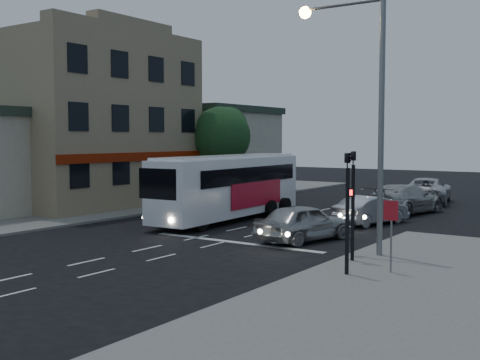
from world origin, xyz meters
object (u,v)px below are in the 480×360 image
Objects in this scene: car_suv at (304,222)px; car_sedan_c at (427,190)px; streetlight at (364,94)px; traffic_signal_side at (348,198)px; car_sedan_a at (371,210)px; street_tree at (221,134)px; regulatory_sign at (391,224)px; tour_bus at (229,185)px; car_sedan_b at (405,199)px; traffic_signal_main at (353,192)px.

car_sedan_c reaches higher than car_suv.
traffic_signal_side is at bearing -74.30° from streetlight.
car_sedan_a is 0.69× the size of street_tree.
street_tree is (-12.80, 5.13, 3.80)m from car_sedan_a.
traffic_signal_side reaches higher than regulatory_sign.
car_suv is 2.06× the size of regulatory_sign.
tour_bus is 7.09m from car_suv.
car_sedan_a is at bearing -80.77° from car_suv.
car_sedan_b is (6.53, 7.64, -0.97)m from tour_bus.
car_sedan_b is at bearing -74.06° from car_sedan_a.
car_sedan_a is 1.04× the size of traffic_signal_side.
street_tree is at bearing 15.88° from car_sedan_c.
street_tree is at bearing 140.49° from streetlight.
traffic_signal_main is 1.00× the size of traffic_signal_side.
regulatory_sign reaches higher than car_sedan_a.
regulatory_sign is (4.71, -10.13, 0.90)m from car_sedan_a.
car_sedan_a is 1.93× the size of regulatory_sign.
car_sedan_c is 2.70× the size of regulatory_sign.
streetlight is 20.19m from street_tree.
car_suv is at bearing 101.11° from car_sedan_a.
car_sedan_c is at bearing 27.16° from street_tree.
regulatory_sign is at bearing 43.92° from traffic_signal_side.
street_tree is at bearing 138.92° from regulatory_sign.
car_sedan_b is 0.64× the size of streetlight.
car_sedan_c is 0.96× the size of street_tree.
street_tree is (-15.81, 14.25, 2.08)m from traffic_signal_main.
traffic_signal_main is 2.10m from traffic_signal_side.
street_tree is at bearing -6.51° from car_sedan_a.
car_sedan_a is at bearing 109.70° from streetlight.
car_sedan_c is 22.89m from traffic_signal_side.
tour_bus is 11.30m from streetlight.
car_sedan_b is 1.40× the size of traffic_signal_side.
regulatory_sign is at bearing 93.07° from car_sedan_c.
streetlight is (-0.96, 3.40, 3.31)m from traffic_signal_side.
streetlight is (-1.96, 2.44, 4.14)m from regulatory_sign.
traffic_signal_main is 0.66× the size of street_tree.
regulatory_sign is (5.48, -21.43, 0.77)m from car_sedan_c.
car_sedan_a is 9.60m from streetlight.
traffic_signal_side is at bearing -44.50° from street_tree.
traffic_signal_main is at bearing 109.49° from traffic_signal_side.
traffic_signal_main is (3.06, -14.06, 1.59)m from car_sedan_b.
regulatory_sign is at bearing -51.25° from streetlight.
traffic_signal_main is 2.14m from regulatory_sign.
traffic_signal_main is 1.86× the size of regulatory_sign.
car_suv is at bearing -31.78° from tour_bus.
street_tree is (-17.51, 15.26, 2.90)m from regulatory_sign.
car_suv is at bearing 138.87° from traffic_signal_main.
streetlight reaches higher than car_sedan_b.
traffic_signal_main is at bearing 89.21° from car_sedan_c.
traffic_signal_main reaches higher than car_sedan_b.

